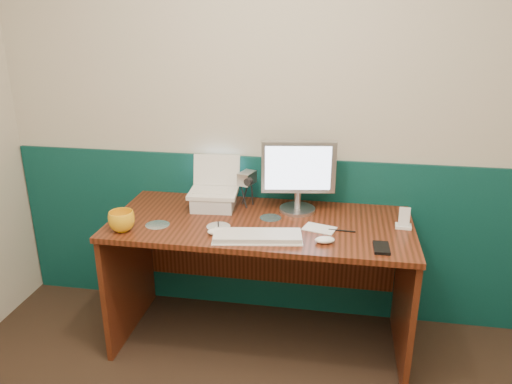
% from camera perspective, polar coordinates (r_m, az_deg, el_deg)
% --- Properties ---
extents(back_wall, '(3.50, 0.04, 2.50)m').
position_cam_1_polar(back_wall, '(2.85, 4.67, 8.71)').
color(back_wall, beige).
rests_on(back_wall, ground).
extents(wainscot, '(3.48, 0.02, 1.00)m').
position_cam_1_polar(wainscot, '(3.07, 4.26, -5.18)').
color(wainscot, '#083634').
rests_on(wainscot, ground).
extents(desk, '(1.60, 0.70, 0.75)m').
position_cam_1_polar(desk, '(2.83, 0.52, -10.33)').
color(desk, '#351609').
rests_on(desk, ground).
extents(laptop_riser, '(0.25, 0.21, 0.08)m').
position_cam_1_polar(laptop_riser, '(2.83, -4.87, -1.10)').
color(laptop_riser, silver).
rests_on(laptop_riser, desk).
extents(laptop, '(0.28, 0.22, 0.22)m').
position_cam_1_polar(laptop, '(2.78, -4.97, 1.82)').
color(laptop, silver).
rests_on(laptop, laptop_riser).
extents(monitor, '(0.41, 0.17, 0.40)m').
position_cam_1_polar(monitor, '(2.74, 4.86, 1.74)').
color(monitor, '#B4B4B9').
rests_on(monitor, desk).
extents(keyboard, '(0.45, 0.21, 0.02)m').
position_cam_1_polar(keyboard, '(2.45, 0.16, -5.15)').
color(keyboard, silver).
rests_on(keyboard, desk).
extents(mouse_right, '(0.11, 0.08, 0.03)m').
position_cam_1_polar(mouse_right, '(2.44, 7.86, -5.44)').
color(mouse_right, white).
rests_on(mouse_right, desk).
extents(mouse_left, '(0.11, 0.09, 0.03)m').
position_cam_1_polar(mouse_left, '(2.51, -4.43, -4.50)').
color(mouse_left, white).
rests_on(mouse_left, desk).
extents(mug, '(0.15, 0.15, 0.10)m').
position_cam_1_polar(mug, '(2.62, -15.10, -3.23)').
color(mug, '#EDA616').
rests_on(mug, desk).
extents(camcorder, '(0.12, 0.15, 0.19)m').
position_cam_1_polar(camcorder, '(2.83, -1.04, 0.27)').
color(camcorder, '#A9A9AD').
rests_on(camcorder, desk).
extents(cd_spindle, '(0.12, 0.12, 0.03)m').
position_cam_1_polar(cd_spindle, '(2.55, -4.32, -4.19)').
color(cd_spindle, silver).
rests_on(cd_spindle, desk).
extents(cd_loose_a, '(0.13, 0.13, 0.00)m').
position_cam_1_polar(cd_loose_a, '(2.67, -11.19, -3.70)').
color(cd_loose_a, silver).
rests_on(cd_loose_a, desk).
extents(cd_loose_b, '(0.12, 0.12, 0.00)m').
position_cam_1_polar(cd_loose_b, '(2.70, 1.67, -2.96)').
color(cd_loose_b, silver).
rests_on(cd_loose_b, desk).
extents(pen, '(0.14, 0.02, 0.01)m').
position_cam_1_polar(pen, '(2.58, 9.80, -4.37)').
color(pen, black).
rests_on(pen, desk).
extents(papers, '(0.18, 0.15, 0.00)m').
position_cam_1_polar(papers, '(2.59, 7.25, -4.17)').
color(papers, silver).
rests_on(papers, desk).
extents(dock, '(0.09, 0.07, 0.02)m').
position_cam_1_polar(dock, '(2.69, 16.48, -3.78)').
color(dock, white).
rests_on(dock, desk).
extents(music_player, '(0.06, 0.03, 0.10)m').
position_cam_1_polar(music_player, '(2.67, 16.59, -2.69)').
color(music_player, silver).
rests_on(music_player, dock).
extents(pda, '(0.08, 0.13, 0.01)m').
position_cam_1_polar(pda, '(2.43, 14.15, -6.21)').
color(pda, black).
rests_on(pda, desk).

